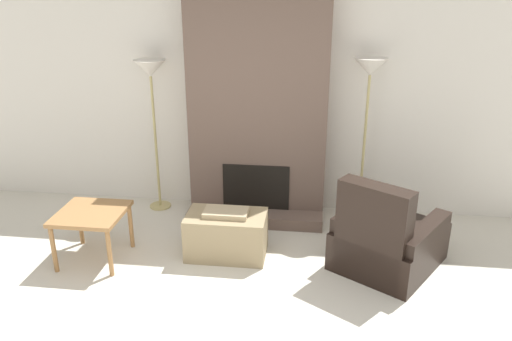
{
  "coord_description": "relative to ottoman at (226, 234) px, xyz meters",
  "views": [
    {
      "loc": [
        0.66,
        -2.8,
        2.62
      ],
      "look_at": [
        0.0,
        2.4,
        0.6
      ],
      "focal_mm": 35.0,
      "sensor_mm": 36.0,
      "label": 1
    }
  ],
  "objects": [
    {
      "name": "wall_back",
      "position": [
        0.19,
        1.27,
        1.07
      ],
      "size": [
        7.31,
        0.06,
        2.6
      ],
      "primitive_type": "cube",
      "color": "silver",
      "rests_on": "ground_plane"
    },
    {
      "name": "fireplace",
      "position": [
        0.19,
        1.03,
        1.02
      ],
      "size": [
        1.54,
        0.67,
        2.6
      ],
      "color": "brown",
      "rests_on": "ground_plane"
    },
    {
      "name": "side_table",
      "position": [
        -1.28,
        -0.24,
        0.22
      ],
      "size": [
        0.63,
        0.63,
        0.52
      ],
      "color": "#9E7042",
      "rests_on": "ground_plane"
    },
    {
      "name": "floor_lamp_right",
      "position": [
        1.38,
        1.02,
        1.4
      ],
      "size": [
        0.36,
        0.36,
        1.85
      ],
      "color": "tan",
      "rests_on": "ground_plane"
    },
    {
      "name": "ottoman",
      "position": [
        0.0,
        0.0,
        0.0
      ],
      "size": [
        0.79,
        0.47,
        0.5
      ],
      "color": "#998460",
      "rests_on": "ground_plane"
    },
    {
      "name": "floor_lamp_left",
      "position": [
        -1.02,
        1.02,
        1.34
      ],
      "size": [
        0.36,
        0.36,
        1.78
      ],
      "color": "tan",
      "rests_on": "ground_plane"
    },
    {
      "name": "armchair",
      "position": [
        1.55,
        -0.04,
        0.04
      ],
      "size": [
        1.22,
        1.27,
        0.95
      ],
      "rotation": [
        0.0,
        0.0,
        2.57
      ],
      "color": "black",
      "rests_on": "ground_plane"
    }
  ]
}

